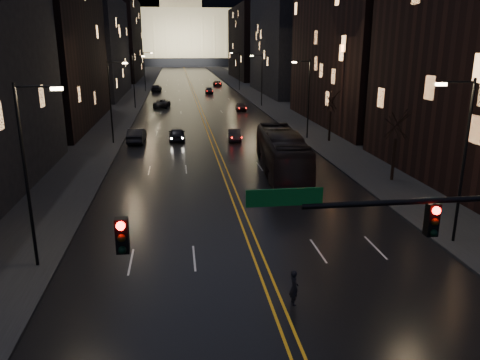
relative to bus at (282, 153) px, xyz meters
name	(u,v)px	position (x,y,z in m)	size (l,w,h in m)	color
road	(189,81)	(-4.74, 104.46, -1.79)	(20.00, 320.00, 0.02)	black
sidewalk_left	(141,82)	(-18.74, 104.46, -1.72)	(8.00, 320.00, 0.16)	black
sidewalk_right	(236,81)	(9.26, 104.46, -1.72)	(8.00, 320.00, 0.16)	black
center_line	(189,81)	(-4.74, 104.46, -1.77)	(0.62, 320.00, 0.01)	orange
building_left_mid	(39,17)	(-25.74, 28.46, 12.20)	(12.00, 30.00, 28.00)	black
building_left_far	(92,47)	(-25.74, 66.46, 8.20)	(12.00, 34.00, 20.00)	black
building_left_dist	(118,40)	(-25.74, 114.46, 10.20)	(12.00, 40.00, 24.00)	black
building_right_mid	(290,33)	(16.26, 66.46, 11.20)	(12.00, 34.00, 26.00)	black
building_right_dist	(254,43)	(16.26, 114.46, 9.20)	(12.00, 40.00, 22.00)	black
capitol	(182,32)	(-4.74, 224.46, 15.35)	(90.00, 50.00, 58.50)	black
streetlamp_right_near	(462,154)	(6.07, -15.54, 3.28)	(2.13, 0.25, 9.00)	black
streetlamp_left_near	(29,168)	(-15.56, -15.54, 3.28)	(2.13, 0.25, 9.00)	black
streetlamp_right_mid	(307,95)	(6.07, 14.46, 3.28)	(2.13, 0.25, 9.00)	black
streetlamp_left_mid	(112,98)	(-15.56, 14.46, 3.28)	(2.13, 0.25, 9.00)	black
streetlamp_right_far	(261,77)	(6.07, 44.46, 3.28)	(2.13, 0.25, 9.00)	black
streetlamp_left_far	(135,78)	(-15.56, 44.46, 3.28)	(2.13, 0.25, 9.00)	black
streetlamp_right_dist	(238,69)	(6.07, 74.46, 3.28)	(2.13, 0.25, 9.00)	black
streetlamp_left_dist	(145,69)	(-15.56, 74.46, 3.28)	(2.13, 0.25, 9.00)	black
tree_right_mid	(397,126)	(8.26, -3.54, 2.73)	(2.40, 2.40, 6.65)	black
tree_right_far	(331,102)	(8.26, 12.46, 2.73)	(2.40, 2.40, 6.65)	black
bus	(282,153)	(0.00, 0.00, 0.00)	(3.02, 12.92, 3.60)	black
oncoming_car_a	(177,134)	(-8.76, 15.45, -1.04)	(1.80, 4.46, 1.52)	black
oncoming_car_b	(137,135)	(-13.24, 15.08, -0.99)	(1.71, 4.92, 1.62)	black
oncoming_car_c	(162,103)	(-11.22, 45.55, -1.07)	(2.42, 5.26, 1.46)	black
oncoming_car_d	(156,88)	(-13.24, 74.68, -1.03)	(2.16, 5.32, 1.54)	black
receding_car_a	(234,135)	(-2.24, 14.66, -1.14)	(1.40, 4.03, 1.33)	black
receding_car_b	(241,107)	(1.84, 39.16, -1.10)	(1.66, 4.14, 1.41)	black
receding_car_c	(209,91)	(-1.39, 68.18, -1.16)	(1.78, 4.38, 1.27)	black
receding_car_d	(217,83)	(2.24, 88.44, -1.14)	(2.17, 4.71, 1.31)	black
pedestrian_a	(294,288)	(-4.04, -20.54, -1.02)	(0.57, 0.38, 1.57)	black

